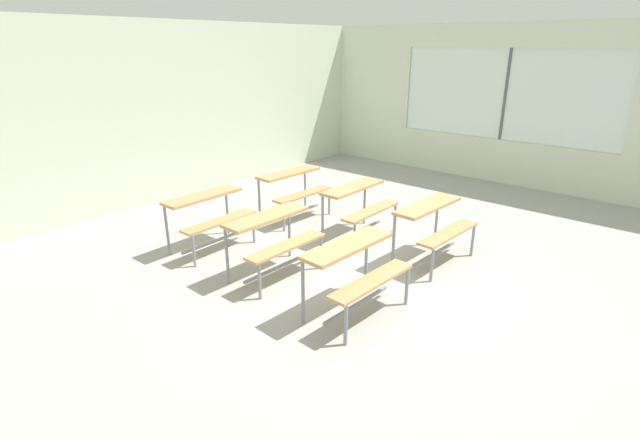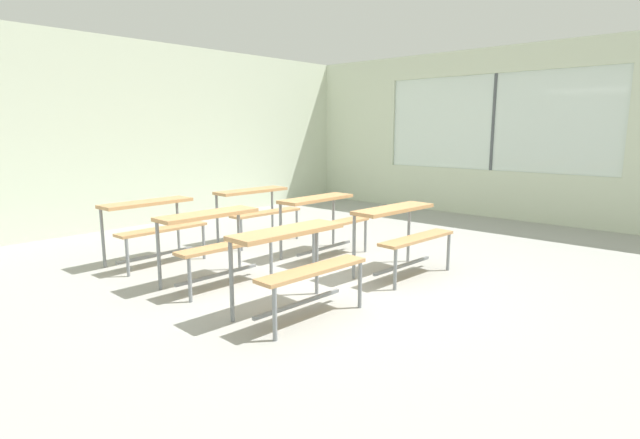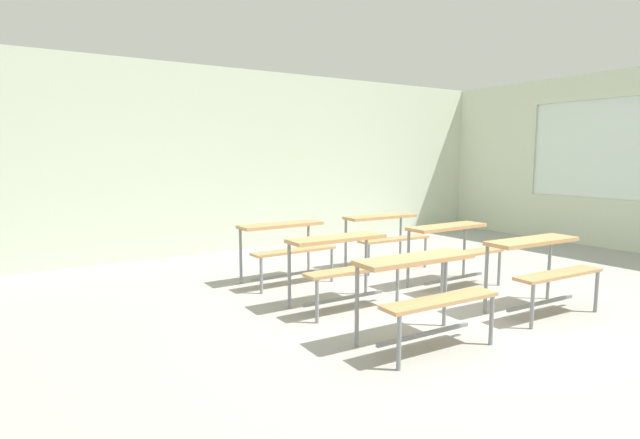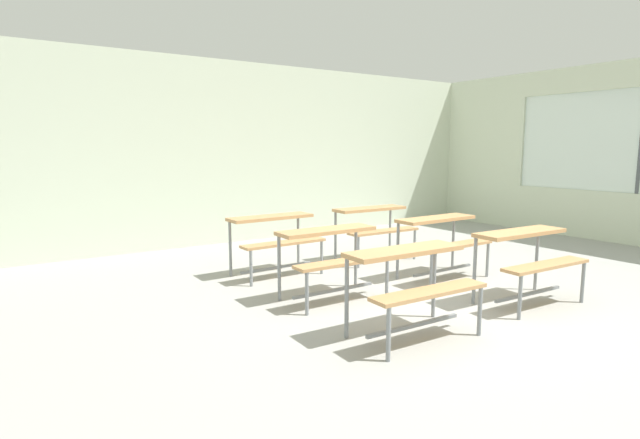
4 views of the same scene
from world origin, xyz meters
name	(u,v)px [view 4 (image 4 of 4)]	position (x,y,z in m)	size (l,w,h in m)	color
ground	(448,309)	(0.00, 0.00, -0.03)	(10.00, 9.00, 0.05)	#9E9E99
wall_back	(248,153)	(0.00, 4.50, 1.50)	(10.00, 0.12, 3.00)	beige
desk_bench_r0c0	(413,271)	(-0.87, -0.35, 0.56)	(1.12, 0.64, 0.74)	tan
desk_bench_r0c1	(528,249)	(0.77, -0.35, 0.56)	(1.13, 0.65, 0.74)	tan
desk_bench_r1c0	(332,247)	(-0.82, 0.88, 0.56)	(1.11, 0.61, 0.74)	tan
desk_bench_r1c1	(442,233)	(0.81, 0.84, 0.56)	(1.10, 0.60, 0.74)	tan
desk_bench_r2c0	(275,231)	(-0.82, 2.10, 0.56)	(1.11, 0.61, 0.74)	tan
desk_bench_r2c1	(374,221)	(0.78, 2.08, 0.56)	(1.12, 0.63, 0.74)	tan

